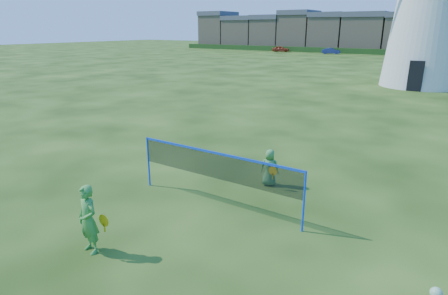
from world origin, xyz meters
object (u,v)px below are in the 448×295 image
windmill (432,2)px  car_right (331,51)px  badminton_net (216,167)px  player_girl (88,220)px  player_boy (270,168)px  play_ball (436,293)px  car_left (281,49)px

windmill → car_right: windmill is taller
car_right → badminton_net: bearing=-174.7°
player_girl → player_boy: (1.57, 5.40, -0.20)m
play_ball → car_left: bearing=117.5°
play_ball → car_right: (-23.13, 64.10, 0.44)m
player_boy → car_left: size_ratio=0.33×
badminton_net → car_left: 69.83m
windmill → player_boy: 26.17m
player_girl → player_boy: size_ratio=1.34×
badminton_net → play_ball: 5.59m
player_boy → car_right: (-18.27, 61.15, -0.02)m
badminton_net → car_right: bearing=105.6°
badminton_net → player_boy: badminton_net is taller
car_right → player_boy: bearing=-173.7°
play_ball → car_right: 68.15m
car_right → windmill: bearing=-162.0°
windmill → player_boy: windmill is taller
badminton_net → player_boy: 2.21m
player_girl → badminton_net: bearing=80.7°
windmill → car_left: (-29.83, 36.34, -6.01)m
play_ball → car_left: car_left is taller
car_right → car_left: bearing=76.2°
player_girl → car_left: player_girl is taller
car_left → windmill: bearing=-160.9°
badminton_net → player_girl: badminton_net is taller
windmill → badminton_net: 28.09m
windmill → badminton_net: bearing=-93.3°
windmill → car_left: windmill is taller
player_girl → car_left: size_ratio=0.45×
player_girl → play_ball: bearing=28.3°
badminton_net → player_girl: 3.50m
windmill → badminton_net: windmill is taller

